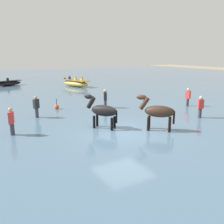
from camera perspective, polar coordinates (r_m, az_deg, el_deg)
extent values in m
plane|color=gray|center=(11.91, 2.59, -6.06)|extent=(120.00, 120.00, 0.00)
cube|color=slate|center=(20.70, -12.67, 2.57)|extent=(90.00, 90.00, 0.32)
ellipsoid|color=#382319|center=(11.94, 11.19, 0.12)|extent=(1.38, 1.37, 0.58)
cylinder|color=black|center=(12.01, 8.55, -3.56)|extent=(0.13, 0.13, 0.98)
cylinder|color=black|center=(12.34, 8.71, -3.09)|extent=(0.13, 0.13, 0.98)
cylinder|color=black|center=(11.97, 13.40, -3.85)|extent=(0.13, 0.13, 0.98)
cylinder|color=black|center=(12.30, 13.43, -3.38)|extent=(0.13, 0.13, 0.98)
cylinder|color=#382319|center=(11.92, 7.61, 2.04)|extent=(0.54, 0.54, 0.67)
ellipsoid|color=#382319|center=(11.88, 6.96, 3.51)|extent=(0.50, 0.50, 0.25)
cylinder|color=black|center=(12.00, 14.41, -1.31)|extent=(0.09, 0.09, 0.62)
ellipsoid|color=black|center=(12.05, -1.86, 0.31)|extent=(1.21, 1.42, 0.56)
cylinder|color=black|center=(12.32, -4.24, -3.07)|extent=(0.13, 0.13, 0.95)
cylinder|color=black|center=(12.61, -3.51, -2.68)|extent=(0.13, 0.13, 0.95)
cylinder|color=black|center=(11.91, -0.05, -3.64)|extent=(0.13, 0.13, 0.95)
cylinder|color=black|center=(12.20, 0.60, -3.21)|extent=(0.13, 0.13, 0.95)
cylinder|color=black|center=(12.31, -4.97, 2.23)|extent=(0.48, 0.55, 0.65)
ellipsoid|color=black|center=(12.33, -5.57, 3.63)|extent=(0.44, 0.51, 0.24)
cylinder|color=black|center=(11.85, 1.06, -1.21)|extent=(0.09, 0.09, 0.60)
ellipsoid|color=gold|center=(28.37, -8.61, 6.69)|extent=(2.46, 4.26, 0.69)
cube|color=olive|center=(28.33, -8.64, 7.43)|extent=(2.36, 4.09, 0.04)
cube|color=black|center=(29.84, -11.08, 7.77)|extent=(0.19, 0.16, 0.18)
cube|color=gold|center=(27.43, -7.14, 7.64)|extent=(0.25, 0.30, 0.30)
sphere|color=#A37556|center=(27.41, -7.16, 8.14)|extent=(0.18, 0.18, 0.18)
cube|color=gold|center=(28.31, -8.65, 7.77)|extent=(0.25, 0.30, 0.30)
sphere|color=tan|center=(28.28, -8.67, 8.25)|extent=(0.18, 0.18, 0.18)
cube|color=#232328|center=(29.23, -10.01, 7.90)|extent=(0.25, 0.30, 0.30)
sphere|color=#A37556|center=(29.21, -10.03, 8.37)|extent=(0.18, 0.18, 0.18)
ellipsoid|color=black|center=(31.25, -23.32, 6.22)|extent=(3.21, 1.68, 0.53)
cube|color=black|center=(31.22, -23.37, 6.73)|extent=(3.08, 1.62, 0.04)
cube|color=#232328|center=(31.27, -23.45, 7.05)|extent=(0.30, 0.24, 0.30)
sphere|color=beige|center=(31.25, -23.49, 7.49)|extent=(0.18, 0.18, 0.18)
cylinder|color=#383842|center=(14.97, -17.29, -0.81)|extent=(0.20, 0.20, 0.88)
cube|color=#232328|center=(14.81, -17.48, 1.85)|extent=(0.37, 0.32, 0.54)
sphere|color=tan|center=(14.75, -17.59, 3.30)|extent=(0.20, 0.20, 0.20)
cylinder|color=#383842|center=(18.29, 17.36, 1.74)|extent=(0.20, 0.20, 0.88)
cube|color=red|center=(18.17, 17.52, 3.93)|extent=(0.27, 0.36, 0.54)
sphere|color=beige|center=(18.11, 17.61, 5.11)|extent=(0.20, 0.20, 0.20)
cylinder|color=#383842|center=(12.17, -22.43, -4.49)|extent=(0.20, 0.20, 0.88)
cube|color=red|center=(11.99, -22.74, -1.26)|extent=(0.30, 0.37, 0.54)
sphere|color=tan|center=(11.90, -22.90, 0.51)|extent=(0.20, 0.20, 0.20)
cylinder|color=#383842|center=(16.89, -1.60, 1.41)|extent=(0.20, 0.20, 0.88)
cube|color=#232328|center=(16.76, -1.61, 3.79)|extent=(0.31, 0.37, 0.54)
sphere|color=beige|center=(16.70, -1.62, 5.07)|extent=(0.20, 0.20, 0.20)
cylinder|color=#383842|center=(15.16, 19.98, -0.84)|extent=(0.20, 0.20, 0.88)
cube|color=red|center=(15.01, 20.19, 1.79)|extent=(0.37, 0.30, 0.54)
sphere|color=beige|center=(14.94, 20.31, 3.21)|extent=(0.20, 0.20, 0.20)
sphere|color=#E54C1E|center=(16.90, -12.92, 1.20)|extent=(0.31, 0.31, 0.31)
cylinder|color=black|center=(16.83, -12.98, 2.38)|extent=(0.04, 0.04, 0.40)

